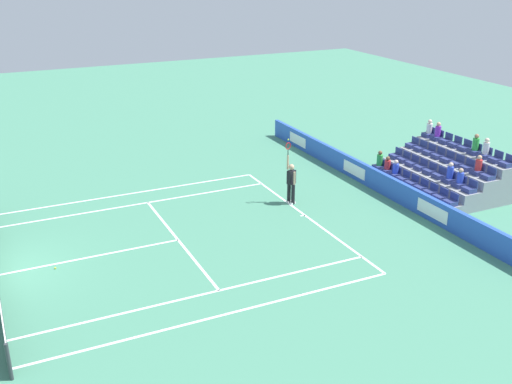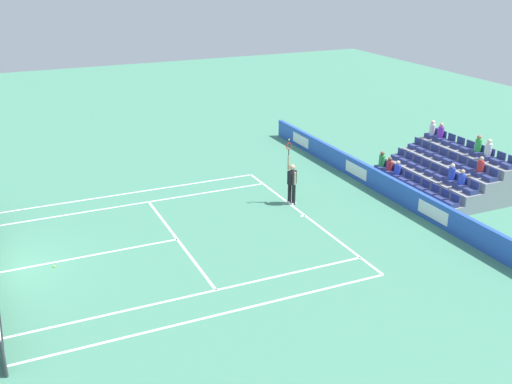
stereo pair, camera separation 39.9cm
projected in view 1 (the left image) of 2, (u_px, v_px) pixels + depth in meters
line_baseline at (305, 215)px, 25.16m from camera, size 10.97×0.10×0.01m
line_service at (178, 240)px, 22.98m from camera, size 8.23×0.10×0.01m
line_centre_service at (92, 257)px, 21.70m from camera, size 0.10×6.40×0.01m
line_singles_sideline_left at (138, 204)px, 26.26m from camera, size 0.10×11.89×0.01m
line_singles_sideline_right at (206, 294)px, 19.33m from camera, size 0.10×11.89×0.01m
line_doubles_sideline_left at (130, 194)px, 27.41m from camera, size 0.10×11.89×0.01m
line_doubles_sideline_right at (222, 315)px, 18.18m from camera, size 0.10×11.89×0.01m
line_centre_mark at (303, 215)px, 25.12m from camera, size 0.10×0.20×0.01m
sponsor_barrier at (392, 188)px, 26.73m from camera, size 22.21×0.22×0.96m
tennis_player at (291, 182)px, 26.03m from camera, size 0.54×0.43×2.85m
stadium_stand at (444, 174)px, 27.83m from camera, size 5.58×3.80×2.62m
loose_tennis_ball at (55, 268)px, 20.85m from camera, size 0.07×0.07×0.07m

